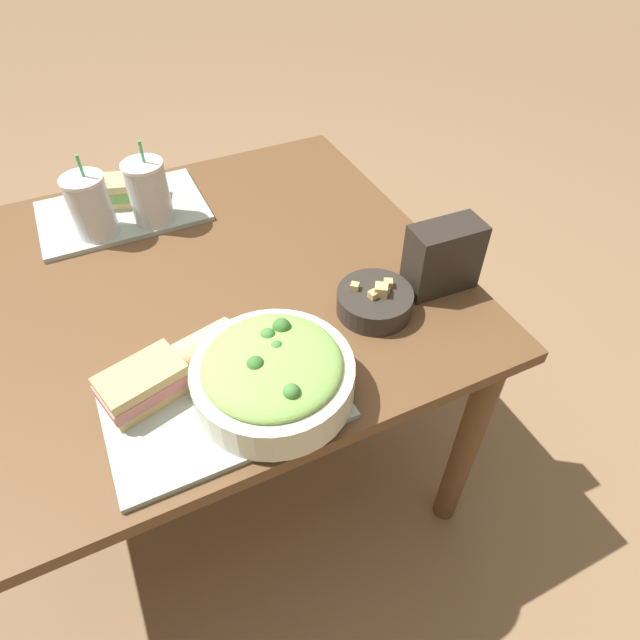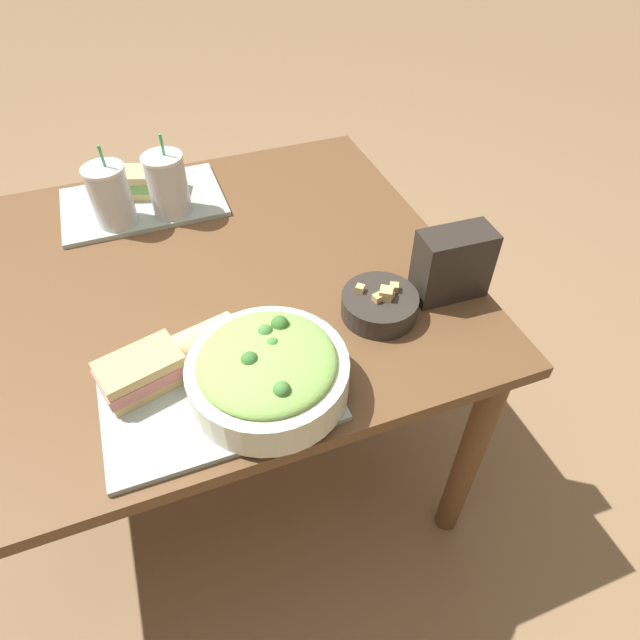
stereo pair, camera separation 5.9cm
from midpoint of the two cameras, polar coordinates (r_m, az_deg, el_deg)
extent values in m
plane|color=#846647|center=(1.75, -12.49, -14.58)|extent=(12.00, 12.00, 0.00)
cube|color=brown|center=(1.21, -17.56, 2.68)|extent=(1.24, 1.00, 0.03)
cylinder|color=brown|center=(1.37, 14.13, -12.88)|extent=(0.06, 0.06, 0.69)
cylinder|color=brown|center=(1.88, -1.55, 7.73)|extent=(0.06, 0.06, 0.69)
cube|color=#99A89E|center=(0.96, -12.04, -8.45)|extent=(0.40, 0.26, 0.01)
cube|color=#99A89E|center=(1.47, -21.42, 10.72)|extent=(0.40, 0.26, 0.01)
cylinder|color=beige|center=(0.92, -6.82, -6.37)|extent=(0.28, 0.28, 0.07)
ellipsoid|color=#7FB251|center=(0.89, -7.04, -4.79)|extent=(0.24, 0.24, 0.05)
sphere|color=#427F38|center=(0.90, -6.53, -3.02)|extent=(0.03, 0.03, 0.03)
sphere|color=#38702D|center=(0.87, -8.82, -4.84)|extent=(0.03, 0.03, 0.03)
sphere|color=#427F38|center=(0.91, -7.42, -1.74)|extent=(0.03, 0.03, 0.03)
sphere|color=#38702D|center=(0.92, -5.97, -0.81)|extent=(0.03, 0.03, 0.03)
sphere|color=#427F38|center=(0.83, -5.10, -7.75)|extent=(0.03, 0.03, 0.03)
cube|color=beige|center=(0.91, -8.12, -2.80)|extent=(0.06, 0.07, 0.01)
cube|color=beige|center=(0.87, -9.28, -5.92)|extent=(0.05, 0.05, 0.01)
cube|color=beige|center=(0.89, -4.14, -3.74)|extent=(0.06, 0.06, 0.01)
cylinder|color=#2D2823|center=(1.08, 4.28, 1.92)|extent=(0.15, 0.15, 0.05)
cylinder|color=brown|center=(1.07, 4.33, 2.65)|extent=(0.14, 0.14, 0.01)
cube|color=tan|center=(1.07, 5.24, 3.21)|extent=(0.03, 0.03, 0.02)
cube|color=tan|center=(1.06, 5.32, 2.93)|extent=(0.02, 0.02, 0.02)
cube|color=tan|center=(1.06, 4.95, 3.11)|extent=(0.04, 0.04, 0.03)
cube|color=tan|center=(1.05, 4.08, 2.61)|extent=(0.02, 0.02, 0.02)
cube|color=tan|center=(1.07, 2.14, 3.51)|extent=(0.02, 0.02, 0.02)
cube|color=tan|center=(1.08, 5.72, 3.82)|extent=(0.02, 0.02, 0.02)
cube|color=tan|center=(0.99, -19.69, -7.30)|extent=(0.16, 0.12, 0.02)
cube|color=#C1706B|center=(0.97, -20.01, -6.50)|extent=(0.16, 0.12, 0.02)
cube|color=tan|center=(0.95, -20.33, -5.67)|extent=(0.16, 0.12, 0.02)
cylinder|color=#DBBC84|center=(0.99, -15.23, -3.54)|extent=(0.18, 0.10, 0.06)
cylinder|color=beige|center=(1.01, -11.30, -1.41)|extent=(0.02, 0.06, 0.06)
cube|color=tan|center=(1.49, -20.76, 12.09)|extent=(0.16, 0.12, 0.02)
cube|color=#6B9E47|center=(1.48, -20.98, 12.80)|extent=(0.17, 0.13, 0.02)
cube|color=tan|center=(1.47, -21.20, 13.52)|extent=(0.16, 0.12, 0.02)
cylinder|color=silver|center=(1.37, -24.40, 10.83)|extent=(0.09, 0.09, 0.14)
cylinder|color=black|center=(1.37, -24.29, 10.55)|extent=(0.08, 0.08, 0.11)
cylinder|color=white|center=(1.33, -25.34, 13.39)|extent=(0.10, 0.10, 0.01)
cylinder|color=green|center=(1.32, -25.40, 14.47)|extent=(0.01, 0.02, 0.06)
cylinder|color=silver|center=(1.37, -19.00, 12.61)|extent=(0.09, 0.09, 0.14)
cylinder|color=#701E47|center=(1.37, -18.91, 12.30)|extent=(0.08, 0.08, 0.12)
cylinder|color=white|center=(1.33, -19.76, 15.28)|extent=(0.10, 0.10, 0.01)
cylinder|color=green|center=(1.32, -19.74, 16.38)|extent=(0.01, 0.02, 0.06)
cube|color=#28231E|center=(1.13, 11.53, 6.54)|extent=(0.15, 0.08, 0.15)
camera|label=1|loc=(0.03, -91.76, -1.76)|focal=30.00mm
camera|label=2|loc=(0.03, 88.24, 1.76)|focal=30.00mm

